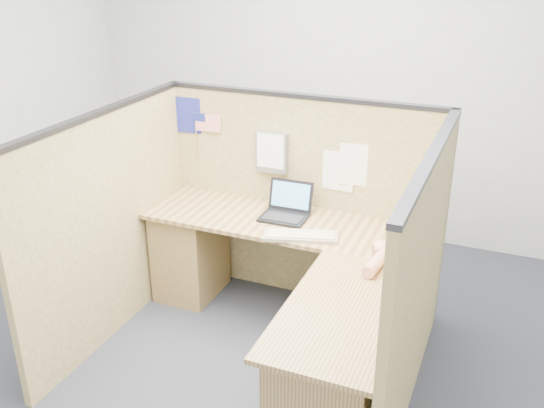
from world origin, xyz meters
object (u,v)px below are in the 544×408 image
at_px(l_desk, 288,297).
at_px(laptop, 287,208).
at_px(keyboard, 301,236).
at_px(mouse, 381,249).

relative_size(l_desk, laptop, 6.18).
distance_m(laptop, keyboard, 0.35).
bearing_deg(keyboard, l_desk, -109.45).
bearing_deg(laptop, keyboard, -55.26).
bearing_deg(l_desk, keyboard, 87.80).
height_order(laptop, keyboard, laptop).
xyz_separation_m(laptop, mouse, (0.73, -0.29, -0.03)).
distance_m(l_desk, keyboard, 0.40).
xyz_separation_m(l_desk, keyboard, (0.01, 0.19, 0.35)).
bearing_deg(keyboard, laptop, 108.72).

